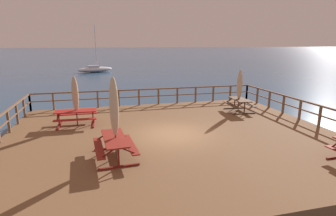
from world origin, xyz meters
The scene contains 11 objects.
ground_plane centered at (0.00, 0.00, 0.00)m, with size 600.00×600.00×0.00m, color navy.
wooden_deck centered at (0.00, 0.00, 0.38)m, with size 14.91×12.76×0.75m, color brown.
railing_waterside_far centered at (0.00, 6.23, 1.48)m, with size 14.71×0.10×1.09m.
railing_side_right centered at (7.30, 0.00, 1.48)m, with size 0.10×12.56×1.09m.
picnic_table_mid_right centered at (5.01, 3.11, 1.31)m, with size 1.52×1.84×0.78m.
picnic_table_back_left centered at (-4.37, 2.51, 1.31)m, with size 2.03×1.43×0.78m.
picnic_table_front_right centered at (-2.71, -1.98, 1.32)m, with size 1.55×2.21×0.78m.
patio_umbrella_tall_mid_left centered at (4.99, 3.18, 2.35)m, with size 0.32×0.32×2.52m.
patio_umbrella_short_mid centered at (-4.34, 2.57, 2.33)m, with size 0.32×0.32×2.49m.
patio_umbrella_tall_front centered at (-2.68, -2.00, 2.63)m, with size 0.32×0.32×2.95m.
sailboat_distant centered at (-3.84, 36.15, 0.51)m, with size 6.19×3.81×7.72m.
Camera 1 is at (-3.08, -11.28, 4.80)m, focal length 28.85 mm.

